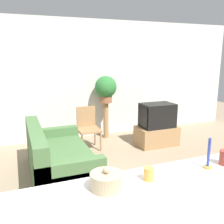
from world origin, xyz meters
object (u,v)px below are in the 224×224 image
at_px(couch, 58,160).
at_px(decorative_bowl, 106,181).
at_px(potted_plant, 106,88).
at_px(wooden_chair, 88,126).
at_px(television, 157,115).

distance_m(couch, decorative_bowl, 2.33).
distance_m(couch, potted_plant, 2.25).
bearing_deg(wooden_chair, television, -13.81).
xyz_separation_m(couch, potted_plant, (1.38, 1.53, 0.89)).
height_order(television, potted_plant, potted_plant).
bearing_deg(television, couch, -163.08).
height_order(potted_plant, decorative_bowl, potted_plant).
relative_size(couch, wooden_chair, 2.02).
bearing_deg(decorative_bowl, television, 52.59).
relative_size(wooden_chair, potted_plant, 1.43).
height_order(couch, decorative_bowl, decorative_bowl).
bearing_deg(potted_plant, couch, -132.03).
distance_m(television, wooden_chair, 1.48).
distance_m(couch, wooden_chair, 1.32).
height_order(television, decorative_bowl, decorative_bowl).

